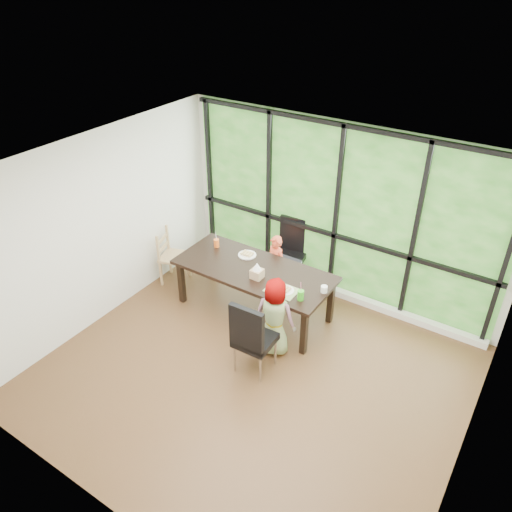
# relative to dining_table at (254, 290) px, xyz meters

# --- Properties ---
(ground) EXTENTS (5.00, 5.00, 0.00)m
(ground) POSITION_rel_dining_table_xyz_m (0.71, -1.10, -0.38)
(ground) COLOR black
(ground) RESTS_ON ground
(back_wall) EXTENTS (5.00, 0.00, 5.00)m
(back_wall) POSITION_rel_dining_table_xyz_m (0.71, 1.15, 0.98)
(back_wall) COLOR silver
(back_wall) RESTS_ON ground
(foliage_backdrop) EXTENTS (4.80, 0.02, 2.65)m
(foliage_backdrop) POSITION_rel_dining_table_xyz_m (0.71, 1.13, 0.98)
(foliage_backdrop) COLOR #1F5016
(foliage_backdrop) RESTS_ON back_wall
(window_mullions) EXTENTS (4.80, 0.06, 2.65)m
(window_mullions) POSITION_rel_dining_table_xyz_m (0.71, 1.09, 0.98)
(window_mullions) COLOR black
(window_mullions) RESTS_ON back_wall
(window_sill) EXTENTS (4.80, 0.12, 0.10)m
(window_sill) POSITION_rel_dining_table_xyz_m (0.71, 1.05, -0.33)
(window_sill) COLOR silver
(window_sill) RESTS_ON ground
(dining_table) EXTENTS (2.33, 1.08, 0.75)m
(dining_table) POSITION_rel_dining_table_xyz_m (0.00, 0.00, 0.00)
(dining_table) COLOR black
(dining_table) RESTS_ON ground
(chair_window_leather) EXTENTS (0.54, 0.54, 1.08)m
(chair_window_leather) POSITION_rel_dining_table_xyz_m (0.05, 0.94, 0.17)
(chair_window_leather) COLOR black
(chair_window_leather) RESTS_ON ground
(chair_interior_leather) EXTENTS (0.48, 0.48, 1.08)m
(chair_interior_leather) POSITION_rel_dining_table_xyz_m (0.66, -0.98, 0.17)
(chair_interior_leather) COLOR black
(chair_interior_leather) RESTS_ON ground
(chair_end_beech) EXTENTS (0.51, 0.52, 0.90)m
(chair_end_beech) POSITION_rel_dining_table_xyz_m (-1.50, -0.03, 0.08)
(chair_end_beech) COLOR tan
(chair_end_beech) RESTS_ON ground
(child_toddler) EXTENTS (0.41, 0.32, 0.98)m
(child_toddler) POSITION_rel_dining_table_xyz_m (0.00, 0.59, 0.12)
(child_toddler) COLOR #D9492A
(child_toddler) RESTS_ON ground
(child_older) EXTENTS (0.60, 0.44, 1.12)m
(child_older) POSITION_rel_dining_table_xyz_m (0.68, -0.56, 0.19)
(child_older) COLOR gray
(child_older) RESTS_ON ground
(placemat) EXTENTS (0.42, 0.31, 0.01)m
(placemat) POSITION_rel_dining_table_xyz_m (0.60, -0.23, 0.38)
(placemat) COLOR tan
(placemat) RESTS_ON dining_table
(plate_far) EXTENTS (0.27, 0.27, 0.02)m
(plate_far) POSITION_rel_dining_table_xyz_m (-0.28, 0.24, 0.38)
(plate_far) COLOR white
(plate_far) RESTS_ON dining_table
(plate_near) EXTENTS (0.24, 0.24, 0.01)m
(plate_near) POSITION_rel_dining_table_xyz_m (0.64, -0.22, 0.38)
(plate_near) COLOR white
(plate_near) RESTS_ON dining_table
(orange_cup) EXTENTS (0.08, 0.08, 0.13)m
(orange_cup) POSITION_rel_dining_table_xyz_m (-0.81, 0.20, 0.44)
(orange_cup) COLOR orange
(orange_cup) RESTS_ON dining_table
(green_cup) EXTENTS (0.09, 0.09, 0.14)m
(green_cup) POSITION_rel_dining_table_xyz_m (0.90, -0.27, 0.44)
(green_cup) COLOR green
(green_cup) RESTS_ON dining_table
(white_mug) EXTENTS (0.09, 0.09, 0.09)m
(white_mug) POSITION_rel_dining_table_xyz_m (1.08, 0.04, 0.42)
(white_mug) COLOR white
(white_mug) RESTS_ON dining_table
(tissue_box) EXTENTS (0.16, 0.16, 0.13)m
(tissue_box) POSITION_rel_dining_table_xyz_m (0.16, -0.16, 0.44)
(tissue_box) COLOR tan
(tissue_box) RESTS_ON dining_table
(crepe_rolls_far) EXTENTS (0.20, 0.12, 0.04)m
(crepe_rolls_far) POSITION_rel_dining_table_xyz_m (-0.28, 0.24, 0.41)
(crepe_rolls_far) COLOR tan
(crepe_rolls_far) RESTS_ON plate_far
(crepe_rolls_near) EXTENTS (0.15, 0.12, 0.04)m
(crepe_rolls_near) POSITION_rel_dining_table_xyz_m (0.64, -0.22, 0.41)
(crepe_rolls_near) COLOR tan
(crepe_rolls_near) RESTS_ON plate_near
(straw_white) EXTENTS (0.01, 0.04, 0.20)m
(straw_white) POSITION_rel_dining_table_xyz_m (-0.81, 0.20, 0.54)
(straw_white) COLOR white
(straw_white) RESTS_ON orange_cup
(straw_pink) EXTENTS (0.01, 0.04, 0.20)m
(straw_pink) POSITION_rel_dining_table_xyz_m (0.90, -0.27, 0.55)
(straw_pink) COLOR pink
(straw_pink) RESTS_ON green_cup
(tissue) EXTENTS (0.12, 0.12, 0.11)m
(tissue) POSITION_rel_dining_table_xyz_m (0.16, -0.16, 0.56)
(tissue) COLOR white
(tissue) RESTS_ON tissue_box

